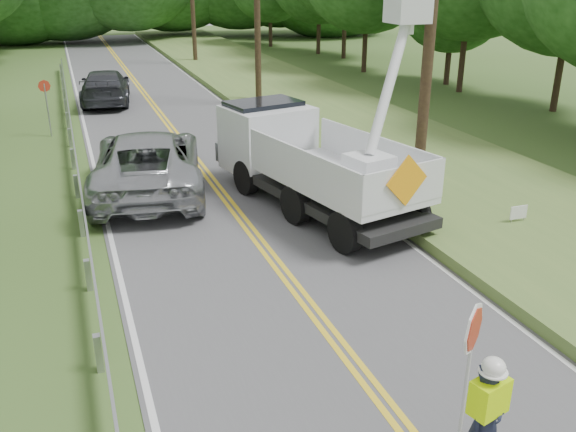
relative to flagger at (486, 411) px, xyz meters
name	(u,v)px	position (x,y,z in m)	size (l,w,h in m)	color
road	(206,173)	(-0.54, 14.04, -0.97)	(7.20, 96.00, 0.03)	#535255
guardrail	(76,162)	(-4.56, 14.95, -0.42)	(0.18, 48.00, 0.77)	#A1A3A9
tall_grass_verge	(395,149)	(6.56, 14.04, -0.83)	(7.00, 96.00, 0.30)	#527133
flagger	(486,411)	(0.00, 0.00, 0.00)	(1.06, 0.55, 2.67)	#191E33
bucket_truck	(303,146)	(1.59, 10.68, 0.63)	(4.53, 7.72, 7.14)	black
suv_silver	(148,162)	(-2.54, 12.84, -0.03)	(3.08, 6.69, 1.86)	#A3A6AA
suv_darkgrey	(105,87)	(-2.66, 26.95, -0.13)	(2.30, 5.66, 1.64)	#33353B
stop_sign_permanent	(46,100)	(-5.34, 20.95, 0.51)	(0.48, 0.13, 2.27)	#A1A3A9
yard_sign	(518,213)	(5.88, 6.47, -0.46)	(0.50, 0.04, 0.72)	white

